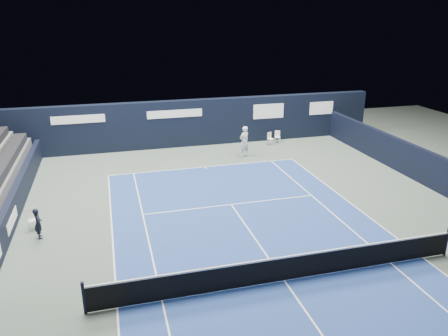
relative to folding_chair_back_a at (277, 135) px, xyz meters
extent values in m
plane|color=#4A584F|center=(-6.01, -13.64, -0.54)|extent=(48.00, 48.00, 0.00)
cube|color=navy|center=(-6.01, -15.64, -0.54)|extent=(10.97, 23.77, 0.01)
cube|color=black|center=(4.49, -9.64, 0.36)|extent=(0.30, 22.00, 1.80)
cube|color=silver|center=(-0.03, -0.11, -0.17)|extent=(0.45, 0.43, 0.03)
cube|color=silver|center=(0.01, 0.05, 0.06)|extent=(0.35, 0.13, 0.43)
cylinder|color=silver|center=(0.16, -0.01, -0.35)|extent=(0.02, 0.02, 0.38)
cylinder|color=silver|center=(-0.14, 0.08, -0.35)|extent=(0.02, 0.02, 0.38)
cylinder|color=silver|center=(0.07, -0.29, -0.35)|extent=(0.02, 0.02, 0.38)
cylinder|color=silver|center=(-0.22, -0.20, -0.35)|extent=(0.02, 0.02, 0.38)
cube|color=white|center=(0.02, 0.06, 0.13)|extent=(0.30, 0.15, 0.28)
cube|color=white|center=(-0.65, -0.44, -0.15)|extent=(0.48, 0.47, 0.04)
cube|color=white|center=(-0.71, -0.28, 0.08)|extent=(0.35, 0.17, 0.44)
cylinder|color=white|center=(-0.56, -0.24, -0.35)|extent=(0.02, 0.02, 0.39)
cylinder|color=white|center=(-0.85, -0.36, -0.35)|extent=(0.02, 0.02, 0.39)
cylinder|color=white|center=(-0.44, -0.51, -0.35)|extent=(0.02, 0.02, 0.39)
cylinder|color=white|center=(-0.74, -0.64, -0.35)|extent=(0.02, 0.02, 0.39)
cube|color=silver|center=(-14.61, -9.42, -0.13)|extent=(0.50, 0.49, 0.04)
cube|color=silver|center=(-14.67, -9.26, 0.11)|extent=(0.38, 0.17, 0.47)
cylinder|color=silver|center=(-14.51, -9.21, -0.34)|extent=(0.02, 0.02, 0.41)
cylinder|color=silver|center=(-14.82, -9.34, -0.34)|extent=(0.02, 0.02, 0.41)
cylinder|color=silver|center=(-14.39, -9.51, -0.34)|extent=(0.02, 0.02, 0.41)
cylinder|color=silver|center=(-14.71, -9.63, -0.34)|extent=(0.02, 0.02, 0.41)
imported|color=black|center=(-14.28, -10.28, 0.09)|extent=(0.42, 0.53, 1.28)
cube|color=white|center=(-6.01, -3.75, -0.53)|extent=(10.97, 0.06, 0.00)
cube|color=white|center=(-0.52, -15.64, -0.53)|extent=(0.06, 23.77, 0.00)
cube|color=white|center=(-11.49, -15.64, -0.53)|extent=(0.06, 23.77, 0.00)
cube|color=white|center=(-1.89, -15.64, -0.53)|extent=(0.06, 23.77, 0.00)
cube|color=white|center=(-10.12, -15.64, -0.53)|extent=(0.06, 23.77, 0.00)
cube|color=white|center=(-6.01, -9.24, -0.53)|extent=(8.23, 0.06, 0.00)
cube|color=white|center=(-6.01, -15.64, -0.53)|extent=(0.06, 12.80, 0.00)
cube|color=white|center=(-6.01, -3.90, -0.53)|extent=(0.06, 0.30, 0.00)
cylinder|color=black|center=(0.39, -15.64, 0.01)|extent=(0.10, 0.10, 1.10)
cylinder|color=black|center=(-12.41, -15.64, 0.01)|extent=(0.10, 0.10, 1.10)
cube|color=black|center=(-6.01, -15.64, -0.08)|extent=(12.80, 0.03, 0.86)
cube|color=white|center=(-6.01, -15.64, 0.37)|extent=(12.80, 0.05, 0.06)
cube|color=black|center=(-6.01, 0.86, 1.01)|extent=(26.00, 0.60, 3.10)
cube|color=silver|center=(-13.01, 0.54, 1.76)|extent=(3.20, 0.02, 0.50)
cube|color=silver|center=(-7.01, 0.54, 1.76)|extent=(3.60, 0.02, 0.50)
cube|color=silver|center=(-0.51, 0.54, 1.56)|extent=(2.20, 0.02, 1.00)
cube|color=silver|center=(3.49, 0.54, 1.56)|extent=(1.80, 0.02, 0.90)
cube|color=black|center=(-15.51, -9.64, 0.06)|extent=(0.30, 22.00, 1.20)
cube|color=silver|center=(-15.34, -9.64, 0.06)|extent=(0.02, 2.00, 0.45)
imported|color=silver|center=(-3.18, -2.38, 0.42)|extent=(0.83, 0.71, 1.92)
cylinder|color=black|center=(-3.33, -2.68, 0.51)|extent=(0.03, 0.29, 0.13)
torus|color=black|center=(-3.33, -2.93, 0.61)|extent=(0.30, 0.13, 0.29)
camera|label=1|loc=(-11.27, -27.19, 7.96)|focal=35.00mm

